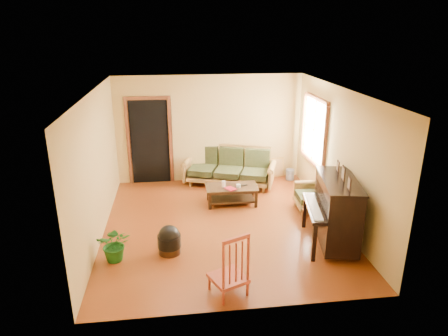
{
  "coord_description": "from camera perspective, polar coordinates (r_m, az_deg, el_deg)",
  "views": [
    {
      "loc": [
        -0.86,
        -6.92,
        3.65
      ],
      "look_at": [
        0.06,
        0.2,
        1.1
      ],
      "focal_mm": 32.0,
      "sensor_mm": 36.0,
      "label": 1
    }
  ],
  "objects": [
    {
      "name": "leaning_frame",
      "position": [
        10.26,
        7.55,
        0.14
      ],
      "size": [
        0.41,
        0.19,
        0.53
      ],
      "primitive_type": "cube",
      "rotation": [
        0.0,
        0.0,
        0.26
      ],
      "color": "#B98C3D",
      "rests_on": "floor"
    },
    {
      "name": "potted_plant",
      "position": [
        6.87,
        -15.29,
        -10.41
      ],
      "size": [
        0.55,
        0.48,
        0.6
      ],
      "primitive_type": "imported",
      "rotation": [
        0.0,
        0.0,
        -0.02
      ],
      "color": "#185719",
      "rests_on": "floor"
    },
    {
      "name": "piano",
      "position": [
        7.23,
        15.78,
        -6.12
      ],
      "size": [
        1.06,
        1.51,
        1.22
      ],
      "primitive_type": "cube",
      "rotation": [
        0.0,
        0.0,
        -0.19
      ],
      "color": "black",
      "rests_on": "floor"
    },
    {
      "name": "sofa",
      "position": [
        9.61,
        0.72,
        0.17
      ],
      "size": [
        2.32,
        1.58,
        0.92
      ],
      "primitive_type": "cube",
      "rotation": [
        0.0,
        0.0,
        -0.35
      ],
      "color": "olive",
      "rests_on": "floor"
    },
    {
      "name": "floor",
      "position": [
        7.87,
        -0.24,
        -8.07
      ],
      "size": [
        5.0,
        5.0,
        0.0
      ],
      "primitive_type": "plane",
      "color": "#5C250C",
      "rests_on": "ground"
    },
    {
      "name": "doorway",
      "position": [
        9.78,
        -10.55,
        3.65
      ],
      "size": [
        1.08,
        0.16,
        2.05
      ],
      "primitive_type": "cube",
      "color": "black",
      "rests_on": "floor"
    },
    {
      "name": "remote",
      "position": [
        8.65,
        2.95,
        -2.48
      ],
      "size": [
        0.14,
        0.08,
        0.01
      ],
      "primitive_type": "cube",
      "rotation": [
        0.0,
        0.0,
        0.36
      ],
      "color": "black",
      "rests_on": "coffee_table"
    },
    {
      "name": "footstool",
      "position": [
        6.95,
        -7.8,
        -10.54
      ],
      "size": [
        0.45,
        0.45,
        0.38
      ],
      "primitive_type": "cylinder",
      "rotation": [
        0.0,
        0.0,
        0.15
      ],
      "color": "black",
      "rests_on": "floor"
    },
    {
      "name": "glass_jar",
      "position": [
        8.55,
        2.08,
        -2.56
      ],
      "size": [
        0.1,
        0.1,
        0.06
      ],
      "primitive_type": "cylinder",
      "rotation": [
        0.0,
        0.0,
        -0.03
      ],
      "color": "silver",
      "rests_on": "coffee_table"
    },
    {
      "name": "coffee_table",
      "position": [
        8.68,
        1.1,
        -3.86
      ],
      "size": [
        1.12,
        0.63,
        0.4
      ],
      "primitive_type": "cube",
      "rotation": [
        0.0,
        0.0,
        -0.02
      ],
      "color": "black",
      "rests_on": "floor"
    },
    {
      "name": "red_chair",
      "position": [
        5.8,
        0.62,
        -13.36
      ],
      "size": [
        0.63,
        0.66,
        1.0
      ],
      "primitive_type": "cube",
      "rotation": [
        0.0,
        0.0,
        0.41
      ],
      "color": "maroon",
      "rests_on": "floor"
    },
    {
      "name": "book",
      "position": [
        8.39,
        0.46,
        -3.13
      ],
      "size": [
        0.27,
        0.29,
        0.02
      ],
      "primitive_type": "imported",
      "rotation": [
        0.0,
        0.0,
        0.53
      ],
      "color": "maroon",
      "rests_on": "coffee_table"
    },
    {
      "name": "armchair",
      "position": [
        8.48,
        12.56,
        -3.51
      ],
      "size": [
        0.78,
        0.82,
        0.79
      ],
      "primitive_type": "cube",
      "rotation": [
        0.0,
        0.0,
        -0.04
      ],
      "color": "olive",
      "rests_on": "floor"
    },
    {
      "name": "candle",
      "position": [
        8.56,
        -0.06,
        -2.27
      ],
      "size": [
        0.1,
        0.1,
        0.13
      ],
      "primitive_type": "cylinder",
      "rotation": [
        0.0,
        0.0,
        -0.4
      ],
      "color": "white",
      "rests_on": "coffee_table"
    },
    {
      "name": "window",
      "position": [
        9.04,
        12.8,
        5.3
      ],
      "size": [
        0.12,
        1.36,
        1.46
      ],
      "primitive_type": "cube",
      "color": "white",
      "rests_on": "right_wall"
    },
    {
      "name": "ceramic_crock",
      "position": [
        10.19,
        9.4,
        -0.92
      ],
      "size": [
        0.26,
        0.26,
        0.27
      ],
      "primitive_type": "cylinder",
      "rotation": [
        0.0,
        0.0,
        -0.27
      ],
      "color": "#2E498B",
      "rests_on": "floor"
    }
  ]
}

